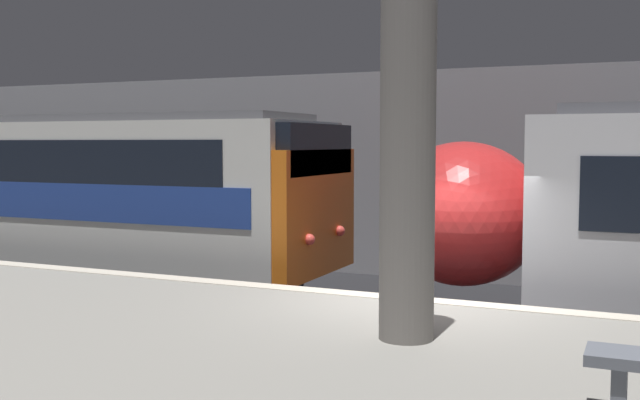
# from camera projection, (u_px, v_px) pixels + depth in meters

# --- Properties ---
(ground_plane) EXTENTS (120.00, 120.00, 0.00)m
(ground_plane) POSITION_uv_depth(u_px,v_px,m) (417.00, 382.00, 9.15)
(ground_plane) COLOR black
(station_rear_barrier) EXTENTS (50.00, 0.15, 4.46)m
(station_rear_barrier) POSITION_uv_depth(u_px,v_px,m) (514.00, 177.00, 15.27)
(station_rear_barrier) COLOR #939399
(station_rear_barrier) RESTS_ON ground
(support_pillar_near) EXTENTS (0.52, 0.52, 3.89)m
(support_pillar_near) POSITION_uv_depth(u_px,v_px,m) (408.00, 135.00, 7.00)
(support_pillar_near) COLOR slate
(support_pillar_near) RESTS_ON platform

